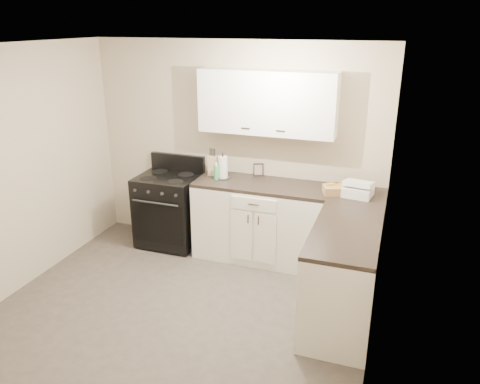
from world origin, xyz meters
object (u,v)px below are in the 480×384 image
(countertop_grill, at_px, (358,191))
(stove, at_px, (169,210))
(knife_block, at_px, (213,165))
(paper_towel, at_px, (223,167))
(wicker_basket, at_px, (336,190))

(countertop_grill, bearing_deg, stove, -172.17)
(knife_block, distance_m, paper_towel, 0.18)
(countertop_grill, bearing_deg, knife_block, -176.63)
(paper_towel, bearing_deg, stove, -175.58)
(knife_block, xyz_separation_m, wicker_basket, (1.50, -0.17, -0.08))
(stove, distance_m, paper_towel, 0.94)
(stove, bearing_deg, knife_block, 13.17)
(knife_block, height_order, wicker_basket, knife_block)
(stove, distance_m, countertop_grill, 2.34)
(stove, relative_size, wicker_basket, 3.36)
(stove, bearing_deg, wicker_basket, -1.14)
(stove, distance_m, knife_block, 0.82)
(paper_towel, xyz_separation_m, wicker_basket, (1.33, -0.10, -0.09))
(knife_block, bearing_deg, countertop_grill, -18.48)
(wicker_basket, bearing_deg, countertop_grill, 3.89)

